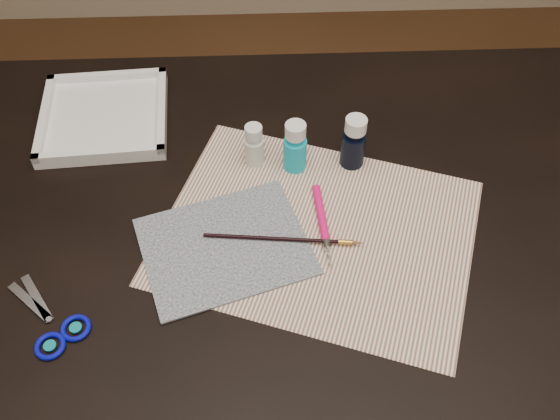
{
  "coord_description": "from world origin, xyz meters",
  "views": [
    {
      "loc": [
        -0.02,
        -0.6,
        1.52
      ],
      "look_at": [
        0.0,
        0.0,
        0.8
      ],
      "focal_mm": 40.0,
      "sensor_mm": 36.0,
      "label": 1
    }
  ],
  "objects_px": {
    "palette_tray": "(104,116)",
    "paint_bottle_white": "(254,145)",
    "scissors": "(40,316)",
    "paper": "(317,232)",
    "canvas": "(225,246)",
    "paint_bottle_navy": "(354,142)",
    "paint_bottle_cyan": "(295,147)"
  },
  "relations": [
    {
      "from": "palette_tray",
      "to": "paint_bottle_white",
      "type": "bearing_deg",
      "value": -22.84
    },
    {
      "from": "paint_bottle_white",
      "to": "scissors",
      "type": "height_order",
      "value": "paint_bottle_white"
    },
    {
      "from": "paper",
      "to": "canvas",
      "type": "height_order",
      "value": "canvas"
    },
    {
      "from": "scissors",
      "to": "paper",
      "type": "bearing_deg",
      "value": -119.36
    },
    {
      "from": "paper",
      "to": "paint_bottle_navy",
      "type": "relative_size",
      "value": 4.76
    },
    {
      "from": "paint_bottle_white",
      "to": "paint_bottle_cyan",
      "type": "bearing_deg",
      "value": -11.28
    },
    {
      "from": "palette_tray",
      "to": "paint_bottle_navy",
      "type": "bearing_deg",
      "value": -15.65
    },
    {
      "from": "paper",
      "to": "canvas",
      "type": "bearing_deg",
      "value": -170.23
    },
    {
      "from": "paint_bottle_white",
      "to": "scissors",
      "type": "bearing_deg",
      "value": -136.39
    },
    {
      "from": "paper",
      "to": "palette_tray",
      "type": "xyz_separation_m",
      "value": [
        -0.37,
        0.27,
        0.01
      ]
    },
    {
      "from": "paint_bottle_white",
      "to": "paint_bottle_cyan",
      "type": "height_order",
      "value": "paint_bottle_cyan"
    },
    {
      "from": "canvas",
      "to": "palette_tray",
      "type": "xyz_separation_m",
      "value": [
        -0.22,
        0.29,
        0.01
      ]
    },
    {
      "from": "paint_bottle_navy",
      "to": "palette_tray",
      "type": "height_order",
      "value": "paint_bottle_navy"
    },
    {
      "from": "canvas",
      "to": "paint_bottle_cyan",
      "type": "relative_size",
      "value": 2.57
    },
    {
      "from": "paper",
      "to": "scissors",
      "type": "xyz_separation_m",
      "value": [
        -0.4,
        -0.14,
        0.0
      ]
    },
    {
      "from": "paint_bottle_navy",
      "to": "scissors",
      "type": "height_order",
      "value": "paint_bottle_navy"
    },
    {
      "from": "paint_bottle_cyan",
      "to": "palette_tray",
      "type": "distance_m",
      "value": 0.36
    },
    {
      "from": "paint_bottle_navy",
      "to": "paint_bottle_cyan",
      "type": "bearing_deg",
      "value": -176.87
    },
    {
      "from": "paint_bottle_white",
      "to": "palette_tray",
      "type": "xyz_separation_m",
      "value": [
        -0.27,
        0.11,
        -0.03
      ]
    },
    {
      "from": "paper",
      "to": "paint_bottle_navy",
      "type": "xyz_separation_m",
      "value": [
        0.07,
        0.15,
        0.05
      ]
    },
    {
      "from": "canvas",
      "to": "paint_bottle_navy",
      "type": "relative_size",
      "value": 2.48
    },
    {
      "from": "canvas",
      "to": "palette_tray",
      "type": "distance_m",
      "value": 0.37
    },
    {
      "from": "paint_bottle_cyan",
      "to": "palette_tray",
      "type": "height_order",
      "value": "paint_bottle_cyan"
    },
    {
      "from": "paint_bottle_white",
      "to": "paint_bottle_cyan",
      "type": "distance_m",
      "value": 0.07
    },
    {
      "from": "paper",
      "to": "palette_tray",
      "type": "relative_size",
      "value": 2.12
    },
    {
      "from": "scissors",
      "to": "palette_tray",
      "type": "height_order",
      "value": "palette_tray"
    },
    {
      "from": "paint_bottle_cyan",
      "to": "scissors",
      "type": "xyz_separation_m",
      "value": [
        -0.37,
        -0.28,
        -0.04
      ]
    },
    {
      "from": "paint_bottle_cyan",
      "to": "palette_tray",
      "type": "relative_size",
      "value": 0.43
    },
    {
      "from": "scissors",
      "to": "palette_tray",
      "type": "bearing_deg",
      "value": -53.03
    },
    {
      "from": "paint_bottle_cyan",
      "to": "scissors",
      "type": "height_order",
      "value": "paint_bottle_cyan"
    },
    {
      "from": "paper",
      "to": "canvas",
      "type": "relative_size",
      "value": 1.92
    },
    {
      "from": "canvas",
      "to": "paint_bottle_navy",
      "type": "xyz_separation_m",
      "value": [
        0.21,
        0.17,
        0.05
      ]
    }
  ]
}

